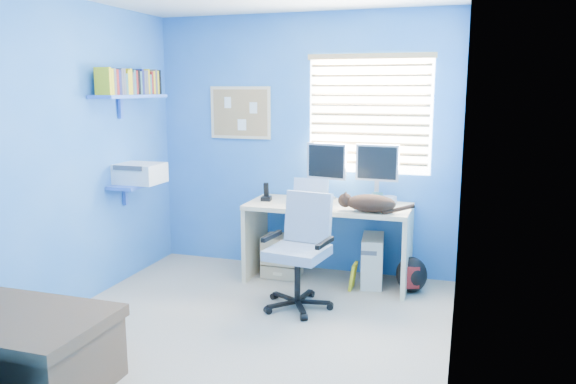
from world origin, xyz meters
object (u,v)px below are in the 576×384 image
(cat, at_px, (371,203))
(tower_pc, at_px, (372,260))
(office_chair, at_px, (300,265))
(desk, at_px, (328,243))
(laptop, at_px, (307,193))

(cat, bearing_deg, tower_pc, 93.67)
(tower_pc, xyz_separation_m, office_chair, (-0.48, -0.73, 0.13))
(desk, relative_size, laptop, 4.54)
(cat, xyz_separation_m, office_chair, (-0.50, -0.46, -0.47))
(laptop, relative_size, tower_pc, 0.73)
(laptop, bearing_deg, tower_pc, 16.55)
(desk, distance_m, tower_pc, 0.44)
(laptop, relative_size, cat, 0.77)
(cat, distance_m, tower_pc, 0.65)
(desk, height_order, tower_pc, desk)
(cat, relative_size, tower_pc, 0.96)
(cat, bearing_deg, laptop, 170.90)
(desk, xyz_separation_m, tower_pc, (0.41, 0.06, -0.14))
(office_chair, bearing_deg, desk, 83.50)
(laptop, height_order, office_chair, laptop)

